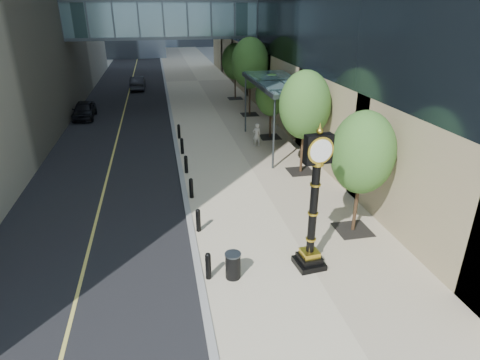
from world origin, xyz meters
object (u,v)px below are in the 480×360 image
object	(u,v)px
car_near	(84,110)
car_far	(138,83)
pedestrian	(257,135)
trash_bin	(233,266)
street_clock	(313,211)

from	to	relation	value
car_near	car_far	bearing A→B (deg)	71.03
pedestrian	car_near	distance (m)	15.71
trash_bin	car_near	distance (m)	24.67
car_far	street_clock	bearing A→B (deg)	102.83
trash_bin	pedestrian	xyz separation A→B (m)	(4.10, 13.42, 0.32)
pedestrian	car_near	bearing A→B (deg)	-46.72
street_clock	car_near	xyz separation A→B (m)	(-10.92, 23.18, -1.57)
pedestrian	car_far	size ratio (longest dim) A/B	0.36
car_near	car_far	distance (m)	12.38
street_clock	pedestrian	xyz separation A→B (m)	(1.31, 13.31, -1.45)
trash_bin	street_clock	bearing A→B (deg)	2.31
pedestrian	car_near	xyz separation A→B (m)	(-12.23, 9.87, -0.12)
trash_bin	car_far	bearing A→B (deg)	96.78
street_clock	trash_bin	world-z (taller)	street_clock
car_near	car_far	size ratio (longest dim) A/B	0.96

